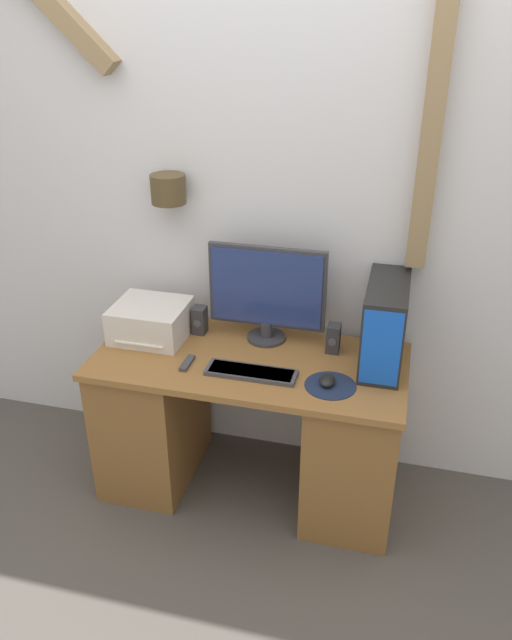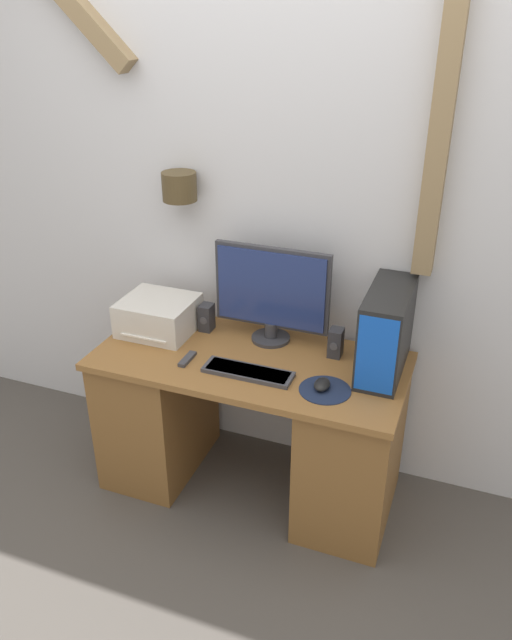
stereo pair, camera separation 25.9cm
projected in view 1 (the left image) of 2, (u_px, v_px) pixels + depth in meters
The scene contains 12 objects.
ground_plane at pixel (232, 531), 2.74m from camera, with size 12.00×12.00×0.00m, color #4C4742.
wall_back at pixel (269, 187), 2.70m from camera, with size 6.40×0.20×2.70m.
desk at pixel (250, 423), 2.84m from camera, with size 1.35×0.62×0.71m.
monitor at pixel (267, 291), 2.74m from camera, with size 0.52×0.18×0.44m.
keyboard at pixel (251, 372), 2.57m from camera, with size 0.38×0.12×0.02m.
mousepad at pixel (330, 385), 2.50m from camera, with size 0.21×0.21×0.00m.
mouse at pixel (327, 380), 2.50m from camera, with size 0.06×0.09×0.04m.
computer_tower at pixel (385, 324), 2.58m from camera, with size 0.17×0.43×0.36m.
printer at pixel (151, 321), 2.83m from camera, with size 0.32×0.30×0.16m.
speaker_left at pixel (200, 320), 2.87m from camera, with size 0.06×0.07×0.13m.
speaker_right at pixel (333, 338), 2.72m from camera, with size 0.06×0.07×0.13m.
remote_control at pixel (187, 363), 2.64m from camera, with size 0.03×0.12×0.02m.
Camera 1 is at (0.60, -1.92, 2.09)m, focal length 35.00 mm.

